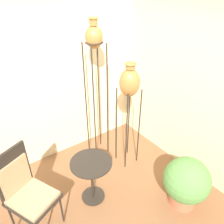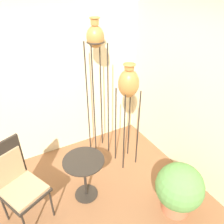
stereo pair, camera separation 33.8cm
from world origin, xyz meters
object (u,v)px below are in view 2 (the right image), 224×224
Objects in this scene: side_table at (84,170)px; vase_stand_tall at (96,46)px; potted_plant at (179,189)px; chair at (17,180)px; vase_stand_medium at (128,86)px.

vase_stand_tall is at bearing 52.91° from side_table.
chair is at bearing 152.96° from potted_plant.
side_table is 1.22m from potted_plant.
vase_stand_medium is 1.48m from potted_plant.
vase_stand_tall is 1.31× the size of vase_stand_medium.
vase_stand_tall is 2.01× the size of chair.
vase_stand_tall is 3.41× the size of side_table.
vase_stand_medium is (0.25, -0.48, -0.46)m from vase_stand_tall.
potted_plant is (0.34, -1.57, -1.45)m from vase_stand_tall.
chair is 1.70× the size of side_table.
vase_stand_medium reaches higher than potted_plant.
vase_stand_medium is 1.28m from side_table.
potted_plant is at bearing -39.84° from side_table.
vase_stand_tall is 0.71m from vase_stand_medium.
potted_plant is at bearing -85.44° from vase_stand_medium.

